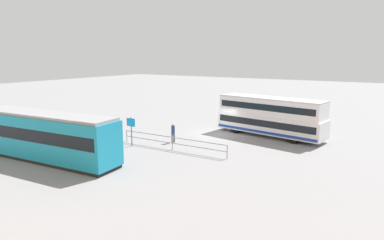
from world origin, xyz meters
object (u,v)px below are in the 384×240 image
(tram_yellow, at_px, (45,136))
(pedestrian_near_railing, at_px, (173,131))
(info_sign, at_px, (131,126))
(double_decker_bus, at_px, (270,117))

(tram_yellow, height_order, pedestrian_near_railing, tram_yellow)
(tram_yellow, relative_size, info_sign, 5.05)
(double_decker_bus, xyz_separation_m, info_sign, (8.85, 9.86, -0.19))
(info_sign, bearing_deg, double_decker_bus, -131.92)
(tram_yellow, height_order, info_sign, tram_yellow)
(double_decker_bus, distance_m, pedestrian_near_railing, 9.57)
(pedestrian_near_railing, height_order, info_sign, info_sign)
(tram_yellow, distance_m, pedestrian_near_railing, 10.56)
(double_decker_bus, xyz_separation_m, tram_yellow, (11.80, 16.05, -0.08))
(pedestrian_near_railing, distance_m, info_sign, 3.80)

